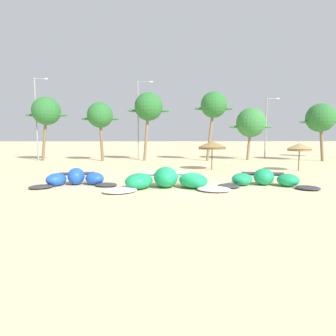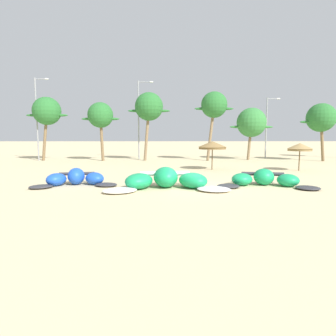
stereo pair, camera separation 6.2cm
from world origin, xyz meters
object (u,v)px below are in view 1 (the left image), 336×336
(lamppost_west_center, at_px, (139,116))
(palm_left_of_gap, at_px, (149,107))
(palm_left, at_px, (100,116))
(kite_left, at_px, (166,180))
(palm_right_of_gap, at_px, (320,118))
(kite_left_of_center, at_px, (265,179))
(beach_umbrella_near_van, at_px, (212,145))
(lamppost_west, at_px, (37,115))
(palm_center_left, at_px, (214,106))
(palm_leftmost, at_px, (46,112))
(lamppost_east_center, at_px, (267,125))
(beach_umbrella_middle, at_px, (300,147))
(palm_center_right, at_px, (251,123))
(kite_far_left, at_px, (76,179))

(lamppost_west_center, bearing_deg, palm_left_of_gap, -59.74)
(palm_left, bearing_deg, kite_left, -66.92)
(kite_left, distance_m, palm_right_of_gap, 27.74)
(kite_left_of_center, xyz_separation_m, lamppost_west_center, (-10.13, 21.61, 5.52))
(beach_umbrella_near_van, relative_size, palm_left, 0.37)
(palm_right_of_gap, xyz_separation_m, lamppost_west, (-36.33, 1.20, 0.38))
(kite_left, relative_size, palm_center_left, 0.91)
(beach_umbrella_near_van, bearing_deg, palm_leftmost, 152.59)
(palm_center_left, xyz_separation_m, lamppost_east_center, (8.21, 3.42, -2.29))
(beach_umbrella_middle, xyz_separation_m, palm_left_of_gap, (-14.74, 11.18, 4.70))
(beach_umbrella_near_van, relative_size, palm_center_right, 0.40)
(palm_left, relative_size, palm_center_left, 0.85)
(palm_leftmost, xyz_separation_m, palm_center_left, (21.67, -0.55, 0.74))
(kite_left, distance_m, lamppost_west_center, 23.37)
(palm_leftmost, distance_m, palm_left, 7.11)
(kite_left, relative_size, lamppost_west, 0.76)
(lamppost_west, bearing_deg, beach_umbrella_middle, -20.92)
(kite_left, height_order, beach_umbrella_near_van, beach_umbrella_near_van)
(beach_umbrella_middle, height_order, lamppost_west, lamppost_west)
(kite_left_of_center, xyz_separation_m, palm_leftmost, (-22.00, 19.30, 5.95))
(palm_right_of_gap, distance_m, lamppost_east_center, 6.80)
(kite_left, height_order, lamppost_east_center, lamppost_east_center)
(kite_left_of_center, bearing_deg, palm_left, 128.54)
(palm_center_left, bearing_deg, palm_leftmost, 178.53)
(palm_left, relative_size, palm_left_of_gap, 0.85)
(kite_far_left, xyz_separation_m, beach_umbrella_middle, (18.72, 7.61, 1.82))
(kite_left_of_center, relative_size, palm_left_of_gap, 0.75)
(palm_right_of_gap, distance_m, lamppost_west_center, 23.61)
(palm_center_left, height_order, lamppost_east_center, palm_center_left)
(palm_center_right, height_order, lamppost_west, lamppost_west)
(palm_left_of_gap, height_order, palm_center_right, palm_left_of_gap)
(palm_left_of_gap, height_order, palm_center_left, palm_center_left)
(kite_left, relative_size, palm_leftmost, 0.98)
(palm_left, xyz_separation_m, lamppost_west_center, (4.80, 2.87, 0.12))
(kite_left, height_order, beach_umbrella_middle, beach_umbrella_middle)
(kite_left, relative_size, lamppost_east_center, 0.94)
(kite_left, bearing_deg, palm_center_left, 72.27)
(palm_leftmost, xyz_separation_m, palm_center_right, (26.97, 0.81, -1.40))
(palm_right_of_gap, bearing_deg, lamppost_east_center, 141.68)
(palm_center_left, bearing_deg, lamppost_west_center, 163.69)
(lamppost_east_center, bearing_deg, lamppost_west_center, -178.25)
(palm_center_right, distance_m, lamppost_east_center, 3.57)
(lamppost_west, height_order, lamppost_west_center, lamppost_west_center)
(kite_far_left, bearing_deg, palm_left, 96.94)
(kite_far_left, height_order, lamppost_east_center, lamppost_east_center)
(beach_umbrella_near_van, distance_m, palm_center_right, 13.43)
(lamppost_west, relative_size, lamppost_west_center, 0.99)
(kite_left_of_center, height_order, lamppost_east_center, lamppost_east_center)
(palm_left_of_gap, relative_size, lamppost_west_center, 0.83)
(kite_left_of_center, relative_size, palm_leftmost, 0.80)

